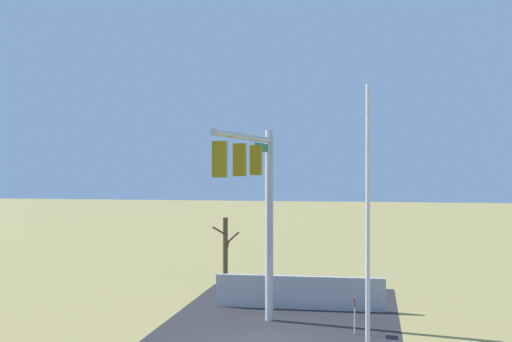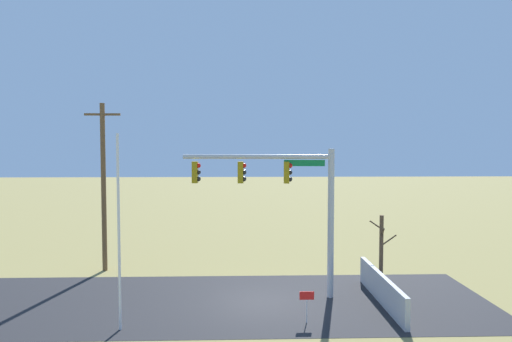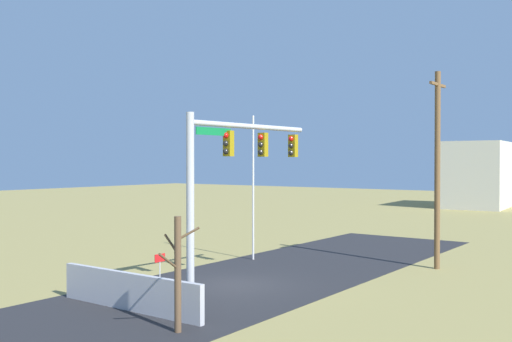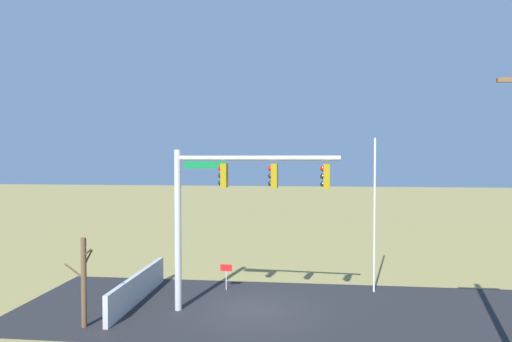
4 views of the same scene
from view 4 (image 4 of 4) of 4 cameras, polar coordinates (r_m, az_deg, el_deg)
The scene contains 8 objects.
ground_plane at distance 19.40m, azimuth -0.01°, elevation -17.27°, with size 160.00×160.00×0.00m, color olive.
road_surface at distance 19.40m, azimuth 12.39°, elevation -17.30°, with size 28.00×8.00×0.01m, color #232326.
sidewalk_corner at distance 19.84m, azimuth -12.82°, elevation -16.87°, with size 6.00×6.00×0.01m, color #B7B5AD.
retaining_fence at distance 20.77m, azimuth -14.90°, elevation -14.24°, with size 0.20×6.40×1.25m, color #A8A8AD.
signal_mast at distance 17.98m, azimuth -4.10°, elevation -3.35°, with size 6.71×0.75×6.65m.
flagpole at distance 21.62m, azimuth 14.95°, elevation -5.50°, with size 0.10×0.10×7.23m, color silver.
bare_tree at distance 18.15m, azimuth -21.21°, elevation -13.01°, with size 1.27×1.02×3.35m.
open_sign at distance 21.76m, azimuth -3.84°, elevation -12.67°, with size 0.56×0.04×1.22m.
Camera 4 is at (-2.03, 18.23, 6.31)m, focal length 31.20 mm.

